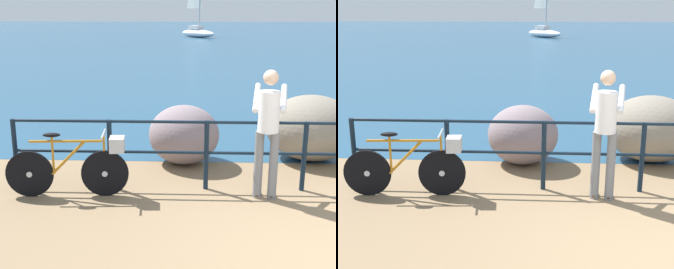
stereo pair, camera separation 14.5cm
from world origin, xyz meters
TOP-DOWN VIEW (x-y plane):
  - ground_plane at (0.00, 20.00)m, footprint 120.00×120.00m
  - sea_surface at (0.00, 48.25)m, footprint 120.00×90.00m
  - promenade_railing at (0.00, 2.05)m, footprint 8.40×0.07m
  - bicycle at (-3.17, 1.71)m, footprint 1.70×0.48m
  - person_at_railing at (-0.58, 1.77)m, footprint 0.54×0.67m
  - breakwater_boulder_main at (0.48, 3.53)m, footprint 1.56×1.45m
  - breakwater_boulder_left at (-1.72, 3.22)m, footprint 1.18×1.15m
  - sailboat at (-0.77, 39.29)m, footprint 3.77×4.25m

SIDE VIEW (x-z plane):
  - ground_plane at x=0.00m, z-range -0.10..0.00m
  - sea_surface at x=0.00m, z-range 0.00..0.01m
  - bicycle at x=-3.17m, z-range 0.00..0.92m
  - breakwater_boulder_left at x=-1.72m, z-range 0.00..0.99m
  - breakwater_boulder_main at x=0.48m, z-range 0.00..1.12m
  - promenade_railing at x=0.00m, z-range 0.13..1.15m
  - sailboat at x=-0.77m, z-range -2.37..3.79m
  - person_at_railing at x=-0.58m, z-range 0.10..1.88m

